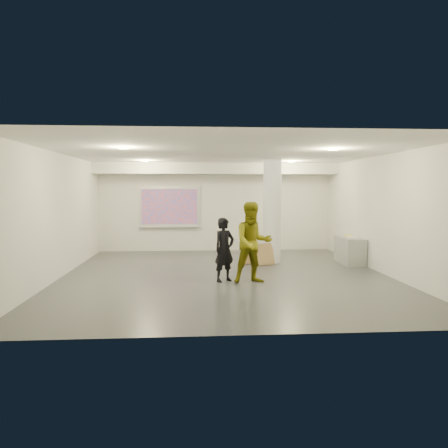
{
  "coord_description": "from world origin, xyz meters",
  "views": [
    {
      "loc": [
        -0.79,
        -10.69,
        2.12
      ],
      "look_at": [
        0.0,
        0.4,
        1.25
      ],
      "focal_mm": 35.0,
      "sensor_mm": 36.0,
      "label": 1
    }
  ],
  "objects": [
    {
      "name": "ceiling",
      "position": [
        0.0,
        0.0,
        3.0
      ],
      "size": [
        8.0,
        9.0,
        0.01
      ],
      "primitive_type": "cube",
      "color": "white",
      "rests_on": "floor"
    },
    {
      "name": "postit_pad",
      "position": [
        3.77,
        1.76,
        0.77
      ],
      "size": [
        0.24,
        0.3,
        0.03
      ],
      "primitive_type": "cube",
      "rotation": [
        0.0,
        0.0,
        -0.18
      ],
      "color": "yellow",
      "rests_on": "credenza"
    },
    {
      "name": "credenza",
      "position": [
        3.72,
        1.51,
        0.38
      ],
      "size": [
        0.58,
        1.32,
        0.76
      ],
      "primitive_type": "cube",
      "rotation": [
        0.0,
        0.0,
        -0.03
      ],
      "color": "gray",
      "rests_on": "floor"
    },
    {
      "name": "downlight_se",
      "position": [
        2.2,
        -1.5,
        2.98
      ],
      "size": [
        0.22,
        0.22,
        0.02
      ],
      "primitive_type": "cylinder",
      "color": "#F5F191",
      "rests_on": "ceiling"
    },
    {
      "name": "downlight_nw",
      "position": [
        -2.2,
        2.5,
        2.98
      ],
      "size": [
        0.22,
        0.22,
        0.02
      ],
      "primitive_type": "cylinder",
      "color": "#F5F191",
      "rests_on": "ceiling"
    },
    {
      "name": "wall_front",
      "position": [
        0.0,
        -4.5,
        1.5
      ],
      "size": [
        8.0,
        0.01,
        3.0
      ],
      "primitive_type": "cube",
      "color": "silver",
      "rests_on": "floor"
    },
    {
      "name": "woman",
      "position": [
        -0.07,
        -0.71,
        0.74
      ],
      "size": [
        0.65,
        0.59,
        1.48
      ],
      "primitive_type": "imported",
      "rotation": [
        0.0,
        0.0,
        0.58
      ],
      "color": "black",
      "rests_on": "floor"
    },
    {
      "name": "wall_left",
      "position": [
        -4.0,
        0.0,
        1.5
      ],
      "size": [
        0.01,
        9.0,
        3.0
      ],
      "primitive_type": "cube",
      "color": "silver",
      "rests_on": "floor"
    },
    {
      "name": "man",
      "position": [
        0.56,
        -0.91,
        0.92
      ],
      "size": [
        0.99,
        0.82,
        1.85
      ],
      "primitive_type": "imported",
      "rotation": [
        0.0,
        0.0,
        0.14
      ],
      "color": "olive",
      "rests_on": "floor"
    },
    {
      "name": "wall_right",
      "position": [
        4.0,
        0.0,
        1.5
      ],
      "size": [
        0.01,
        9.0,
        3.0
      ],
      "primitive_type": "cube",
      "color": "silver",
      "rests_on": "floor"
    },
    {
      "name": "column",
      "position": [
        1.5,
        1.8,
        1.5
      ],
      "size": [
        0.52,
        0.52,
        3.0
      ],
      "primitive_type": "cylinder",
      "color": "white",
      "rests_on": "floor"
    },
    {
      "name": "cardboard_back",
      "position": [
        1.22,
        1.42,
        0.3
      ],
      "size": [
        0.6,
        0.39,
        0.61
      ],
      "primitive_type": "cube",
      "rotation": [
        -0.25,
        0.0,
        0.38
      ],
      "color": "olive",
      "rests_on": "floor"
    },
    {
      "name": "papers_stack",
      "position": [
        3.77,
        1.42,
        0.77
      ],
      "size": [
        0.27,
        0.34,
        0.02
      ],
      "primitive_type": "cube",
      "rotation": [
        0.0,
        0.0,
        -0.03
      ],
      "color": "silver",
      "rests_on": "credenza"
    },
    {
      "name": "downlight_sw",
      "position": [
        -2.2,
        -1.5,
        2.98
      ],
      "size": [
        0.22,
        0.22,
        0.02
      ],
      "primitive_type": "cylinder",
      "color": "#F5F191",
      "rests_on": "ceiling"
    },
    {
      "name": "downlight_ne",
      "position": [
        2.2,
        2.5,
        2.98
      ],
      "size": [
        0.22,
        0.22,
        0.02
      ],
      "primitive_type": "cylinder",
      "color": "#F5F191",
      "rests_on": "ceiling"
    },
    {
      "name": "cardboard_front",
      "position": [
        0.86,
        1.64,
        0.26
      ],
      "size": [
        0.51,
        0.33,
        0.51
      ],
      "primitive_type": "cube",
      "rotation": [
        -0.27,
        0.0,
        0.35
      ],
      "color": "olive",
      "rests_on": "floor"
    },
    {
      "name": "wall_back",
      "position": [
        0.0,
        4.5,
        1.5
      ],
      "size": [
        8.0,
        0.01,
        3.0
      ],
      "primitive_type": "cube",
      "color": "silver",
      "rests_on": "floor"
    },
    {
      "name": "soffit_band",
      "position": [
        0.0,
        3.95,
        2.82
      ],
      "size": [
        8.0,
        1.1,
        0.36
      ],
      "primitive_type": "cube",
      "color": "silver",
      "rests_on": "ceiling"
    },
    {
      "name": "floor",
      "position": [
        0.0,
        0.0,
        0.0
      ],
      "size": [
        8.0,
        9.0,
        0.01
      ],
      "primitive_type": "cube",
      "color": "#34373C",
      "rests_on": "ground"
    },
    {
      "name": "projection_screen",
      "position": [
        -1.6,
        4.45,
        1.53
      ],
      "size": [
        2.1,
        0.13,
        1.42
      ],
      "color": "silver",
      "rests_on": "wall_back"
    }
  ]
}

